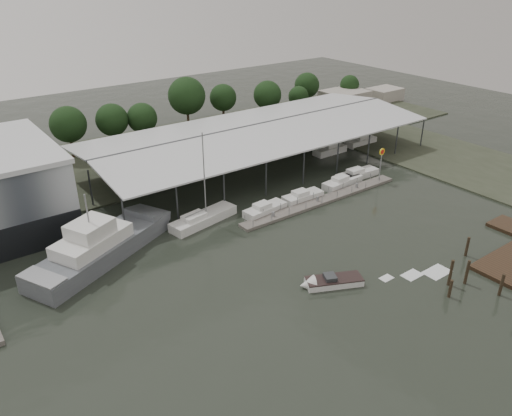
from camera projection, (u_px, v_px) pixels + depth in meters
ground at (286, 266)px, 56.28m from camera, size 200.00×200.00×0.00m
land_strip_far at (132, 160)px, 86.53m from camera, size 140.00×30.00×0.30m
land_strip_east at (447, 157)px, 87.48m from camera, size 20.00×60.00×0.30m
covered_boat_shed at (259, 128)px, 82.85m from camera, size 58.24×24.00×6.96m
floating_dock at (322, 200)px, 71.41m from camera, size 28.00×2.00×1.40m
shell_fuel_sign at (381, 158)px, 76.17m from camera, size 1.10×0.18×5.55m
distant_commercial_buildings at (357, 98)px, 119.22m from camera, size 22.00×8.00×4.00m
grey_trawler at (102, 245)px, 57.32m from camera, size 19.75×13.07×8.84m
white_sailboat at (202, 219)px, 65.32m from camera, size 10.08×4.32×12.42m
speedboat_underway at (329, 282)px, 52.77m from camera, size 16.65×8.85×2.00m
moored_cruiser_0 at (265, 209)px, 67.86m from camera, size 6.58×2.85×1.70m
moored_cruiser_1 at (302, 197)px, 71.57m from camera, size 6.26×2.30×1.70m
moored_cruiser_2 at (342, 182)px, 76.38m from camera, size 7.30×2.82×1.70m
moored_cruiser_3 at (357, 174)px, 79.16m from camera, size 7.62×2.45×1.70m
mooring_pilings at (476, 279)px, 52.11m from camera, size 8.90×9.66×3.66m
horizon_tree_line at (207, 102)px, 99.21m from camera, size 71.86×10.61×11.01m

